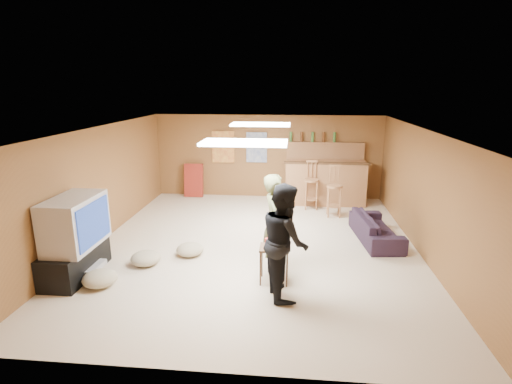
# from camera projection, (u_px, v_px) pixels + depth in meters

# --- Properties ---
(ground) EXTENTS (7.00, 7.00, 0.00)m
(ground) POSITION_uv_depth(u_px,v_px,m) (255.00, 245.00, 7.59)
(ground) COLOR beige
(ground) RESTS_ON ground
(ceiling) EXTENTS (6.00, 7.00, 0.02)m
(ceiling) POSITION_uv_depth(u_px,v_px,m) (255.00, 129.00, 7.02)
(ceiling) COLOR silver
(ceiling) RESTS_ON ground
(wall_back) EXTENTS (6.00, 0.02, 2.20)m
(wall_back) POSITION_uv_depth(u_px,v_px,m) (268.00, 157.00, 10.67)
(wall_back) COLOR brown
(wall_back) RESTS_ON ground
(wall_front) EXTENTS (6.00, 0.02, 2.20)m
(wall_front) POSITION_uv_depth(u_px,v_px,m) (220.00, 279.00, 3.94)
(wall_front) COLOR brown
(wall_front) RESTS_ON ground
(wall_left) EXTENTS (0.02, 7.00, 2.20)m
(wall_left) POSITION_uv_depth(u_px,v_px,m) (98.00, 186.00, 7.58)
(wall_left) COLOR brown
(wall_left) RESTS_ON ground
(wall_right) EXTENTS (0.02, 7.00, 2.20)m
(wall_right) POSITION_uv_depth(u_px,v_px,m) (424.00, 194.00, 7.02)
(wall_right) COLOR brown
(wall_right) RESTS_ON ground
(tv_stand) EXTENTS (0.55, 1.30, 0.50)m
(tv_stand) POSITION_uv_depth(u_px,v_px,m) (75.00, 261.00, 6.33)
(tv_stand) COLOR black
(tv_stand) RESTS_ON ground
(dvd_box) EXTENTS (0.35, 0.50, 0.08)m
(dvd_box) POSITION_uv_depth(u_px,v_px,m) (89.00, 267.00, 6.34)
(dvd_box) COLOR #B2B2B7
(dvd_box) RESTS_ON tv_stand
(tv_body) EXTENTS (0.60, 1.10, 0.80)m
(tv_body) POSITION_uv_depth(u_px,v_px,m) (75.00, 222.00, 6.16)
(tv_body) COLOR #B2B2B7
(tv_body) RESTS_ON tv_stand
(tv_screen) EXTENTS (0.02, 0.95, 0.65)m
(tv_screen) POSITION_uv_depth(u_px,v_px,m) (94.00, 223.00, 6.13)
(tv_screen) COLOR navy
(tv_screen) RESTS_ON tv_body
(bar_counter) EXTENTS (2.00, 0.60, 1.10)m
(bar_counter) POSITION_uv_depth(u_px,v_px,m) (325.00, 183.00, 10.14)
(bar_counter) COLOR #905B34
(bar_counter) RESTS_ON ground
(bar_lip) EXTENTS (2.10, 0.12, 0.05)m
(bar_lip) POSITION_uv_depth(u_px,v_px,m) (327.00, 163.00, 9.76)
(bar_lip) COLOR #3D2513
(bar_lip) RESTS_ON bar_counter
(bar_shelf) EXTENTS (2.00, 0.18, 0.05)m
(bar_shelf) POSITION_uv_depth(u_px,v_px,m) (325.00, 143.00, 10.33)
(bar_shelf) COLOR #905B34
(bar_shelf) RESTS_ON bar_backing
(bar_backing) EXTENTS (2.00, 0.14, 0.60)m
(bar_backing) POSITION_uv_depth(u_px,v_px,m) (325.00, 154.00, 10.42)
(bar_backing) COLOR #905B34
(bar_backing) RESTS_ON bar_counter
(poster_left) EXTENTS (0.60, 0.03, 0.85)m
(poster_left) POSITION_uv_depth(u_px,v_px,m) (223.00, 147.00, 10.68)
(poster_left) COLOR #BF3F26
(poster_left) RESTS_ON wall_back
(poster_right) EXTENTS (0.55, 0.03, 0.80)m
(poster_right) POSITION_uv_depth(u_px,v_px,m) (257.00, 147.00, 10.59)
(poster_right) COLOR #334C99
(poster_right) RESTS_ON wall_back
(folding_chair_stack) EXTENTS (0.50, 0.26, 0.91)m
(folding_chair_stack) POSITION_uv_depth(u_px,v_px,m) (194.00, 180.00, 10.83)
(folding_chair_stack) COLOR maroon
(folding_chair_stack) RESTS_ON ground
(ceiling_panel_front) EXTENTS (1.20, 0.60, 0.04)m
(ceiling_panel_front) POSITION_uv_depth(u_px,v_px,m) (244.00, 143.00, 5.58)
(ceiling_panel_front) COLOR white
(ceiling_panel_front) RESTS_ON ceiling
(ceiling_panel_back) EXTENTS (1.20, 0.60, 0.04)m
(ceiling_panel_back) POSITION_uv_depth(u_px,v_px,m) (261.00, 124.00, 8.18)
(ceiling_panel_back) COLOR white
(ceiling_panel_back) RESTS_ON ceiling
(person_olive) EXTENTS (0.43, 0.62, 1.62)m
(person_olive) POSITION_uv_depth(u_px,v_px,m) (275.00, 224.00, 6.36)
(person_olive) COLOR #4F522F
(person_olive) RESTS_ON ground
(person_black) EXTENTS (0.81, 0.94, 1.66)m
(person_black) POSITION_uv_depth(u_px,v_px,m) (285.00, 241.00, 5.61)
(person_black) COLOR black
(person_black) RESTS_ON ground
(sofa) EXTENTS (0.84, 1.74, 0.49)m
(sofa) POSITION_uv_depth(u_px,v_px,m) (376.00, 228.00, 7.80)
(sofa) COLOR black
(sofa) RESTS_ON ground
(tray_table) EXTENTS (0.45, 0.36, 0.58)m
(tray_table) POSITION_uv_depth(u_px,v_px,m) (274.00, 264.00, 6.12)
(tray_table) COLOR #3D2513
(tray_table) RESTS_ON ground
(cup_red_near) EXTENTS (0.10, 0.10, 0.11)m
(cup_red_near) POSITION_uv_depth(u_px,v_px,m) (267.00, 242.00, 6.10)
(cup_red_near) COLOR red
(cup_red_near) RESTS_ON tray_table
(cup_red_far) EXTENTS (0.10, 0.10, 0.11)m
(cup_red_far) POSITION_uv_depth(u_px,v_px,m) (281.00, 246.00, 5.94)
(cup_red_far) COLOR red
(cup_red_far) RESTS_ON tray_table
(cup_blue) EXTENTS (0.09, 0.09, 0.12)m
(cup_blue) POSITION_uv_depth(u_px,v_px,m) (284.00, 241.00, 6.12)
(cup_blue) COLOR navy
(cup_blue) RESTS_ON tray_table
(bar_stool_left) EXTENTS (0.47, 0.47, 1.12)m
(bar_stool_left) POSITION_uv_depth(u_px,v_px,m) (311.00, 187.00, 9.71)
(bar_stool_left) COLOR #905B34
(bar_stool_left) RESTS_ON ground
(bar_stool_right) EXTENTS (0.46, 0.46, 1.23)m
(bar_stool_right) POSITION_uv_depth(u_px,v_px,m) (334.00, 191.00, 9.13)
(bar_stool_right) COLOR #905B34
(bar_stool_right) RESTS_ON ground
(cushion_near_tv) EXTENTS (0.60, 0.60, 0.23)m
(cushion_near_tv) POSITION_uv_depth(u_px,v_px,m) (146.00, 258.00, 6.76)
(cushion_near_tv) COLOR tan
(cushion_near_tv) RESTS_ON ground
(cushion_mid) EXTENTS (0.50, 0.50, 0.22)m
(cushion_mid) POSITION_uv_depth(u_px,v_px,m) (190.00, 249.00, 7.13)
(cushion_mid) COLOR tan
(cushion_mid) RESTS_ON ground
(cushion_far) EXTENTS (0.63, 0.63, 0.23)m
(cushion_far) POSITION_uv_depth(u_px,v_px,m) (100.00, 278.00, 6.04)
(cushion_far) COLOR tan
(cushion_far) RESTS_ON ground
(bottle_row) EXTENTS (1.20, 0.08, 0.26)m
(bottle_row) POSITION_uv_depth(u_px,v_px,m) (313.00, 137.00, 10.30)
(bottle_row) COLOR #3F7233
(bottle_row) RESTS_ON bar_shelf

